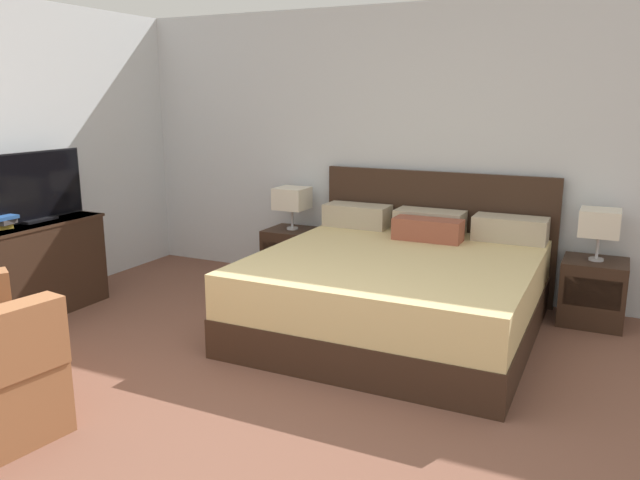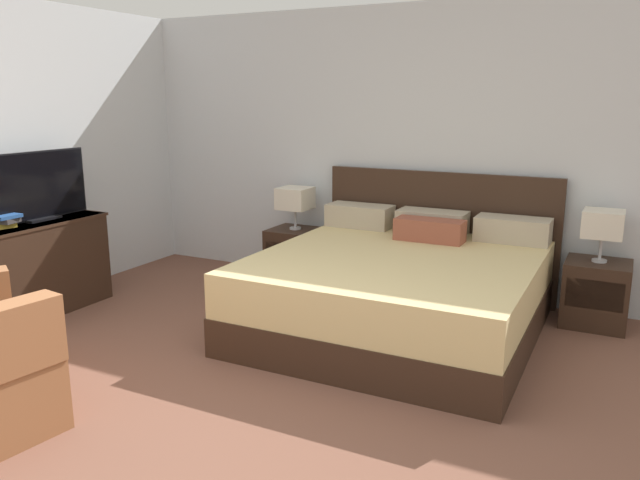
# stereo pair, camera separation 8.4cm
# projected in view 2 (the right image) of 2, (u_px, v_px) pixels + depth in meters

# --- Properties ---
(ground_plane) EXTENTS (10.04, 10.04, 0.00)m
(ground_plane) POSITION_uv_depth(u_px,v_px,m) (168.00, 472.00, 2.98)
(ground_plane) COLOR brown
(wall_back) EXTENTS (6.68, 0.06, 2.55)m
(wall_back) POSITION_uv_depth(u_px,v_px,m) (408.00, 151.00, 5.63)
(wall_back) COLOR silver
(wall_back) RESTS_ON ground
(wall_left) EXTENTS (0.06, 5.15, 2.55)m
(wall_left) POSITION_uv_depth(u_px,v_px,m) (6.00, 156.00, 5.11)
(wall_left) COLOR silver
(wall_left) RESTS_ON ground
(bed) EXTENTS (2.08, 2.14, 1.11)m
(bed) POSITION_uv_depth(u_px,v_px,m) (400.00, 288.00, 4.76)
(bed) COLOR #332116
(bed) RESTS_ON ground
(nightstand_left) EXTENTS (0.48, 0.44, 0.51)m
(nightstand_left) POSITION_uv_depth(u_px,v_px,m) (296.00, 255.00, 6.03)
(nightstand_left) COLOR #332116
(nightstand_left) RESTS_ON ground
(nightstand_right) EXTENTS (0.48, 0.44, 0.51)m
(nightstand_right) POSITION_uv_depth(u_px,v_px,m) (596.00, 293.00, 4.85)
(nightstand_right) COLOR #332116
(nightstand_right) RESTS_ON ground
(table_lamp_left) EXTENTS (0.29, 0.29, 0.40)m
(table_lamp_left) POSITION_uv_depth(u_px,v_px,m) (295.00, 199.00, 5.91)
(table_lamp_left) COLOR #B7B7BC
(table_lamp_left) RESTS_ON nightstand_left
(table_lamp_right) EXTENTS (0.29, 0.29, 0.40)m
(table_lamp_right) POSITION_uv_depth(u_px,v_px,m) (603.00, 224.00, 4.73)
(table_lamp_right) COLOR #B7B7BC
(table_lamp_right) RESTS_ON nightstand_right
(dresser) EXTENTS (0.50, 1.10, 0.77)m
(dresser) POSITION_uv_depth(u_px,v_px,m) (39.00, 265.00, 5.15)
(dresser) COLOR #332116
(dresser) RESTS_ON ground
(tv) EXTENTS (0.18, 0.95, 0.56)m
(tv) POSITION_uv_depth(u_px,v_px,m) (37.00, 187.00, 5.05)
(tv) COLOR black
(tv) RESTS_ON dresser
(book_red_cover) EXTENTS (0.21, 0.19, 0.04)m
(book_red_cover) POSITION_uv_depth(u_px,v_px,m) (2.00, 225.00, 4.81)
(book_red_cover) COLOR gold
(book_red_cover) RESTS_ON dresser
(book_blue_cover) EXTENTS (0.24, 0.19, 0.04)m
(book_blue_cover) POSITION_uv_depth(u_px,v_px,m) (3.00, 220.00, 4.79)
(book_blue_cover) COLOR #383333
(book_blue_cover) RESTS_ON book_red_cover
(book_small_top) EXTENTS (0.26, 0.19, 0.03)m
(book_small_top) POSITION_uv_depth(u_px,v_px,m) (1.00, 216.00, 4.79)
(book_small_top) COLOR #234C8E
(book_small_top) RESTS_ON book_blue_cover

